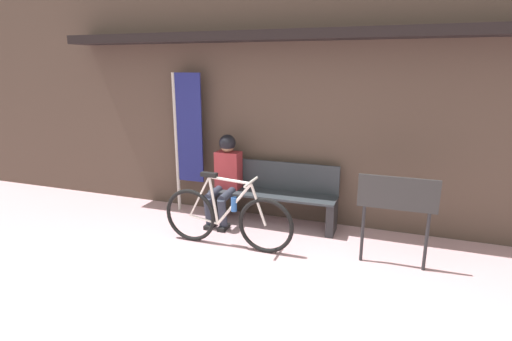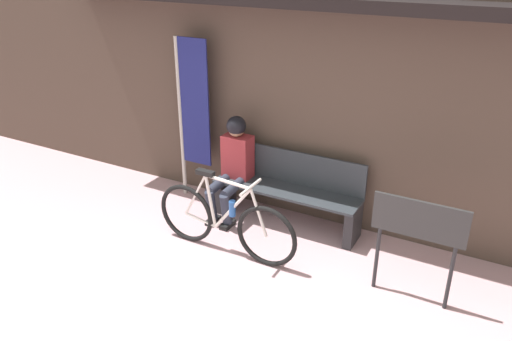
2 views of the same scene
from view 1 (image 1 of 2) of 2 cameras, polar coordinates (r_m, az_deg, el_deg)
ground_plane at (r=3.53m, az=-7.66°, el=-22.51°), size 24.00×24.00×0.00m
storefront_wall at (r=5.47m, az=5.50°, el=9.78°), size 12.00×0.56×3.20m
park_bench_near at (r=5.48m, az=2.49°, el=-3.58°), size 1.74×0.42×0.86m
bicycle at (r=4.82m, az=-4.21°, el=-6.75°), size 1.66×0.40×0.91m
person_seated at (r=5.52m, az=-4.38°, el=-0.34°), size 0.34×0.64×1.22m
banner_pole at (r=5.87m, az=-10.03°, el=5.29°), size 0.45×0.05×2.04m
signboard at (r=4.48m, az=19.50°, el=-4.10°), size 0.82×0.04×1.01m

